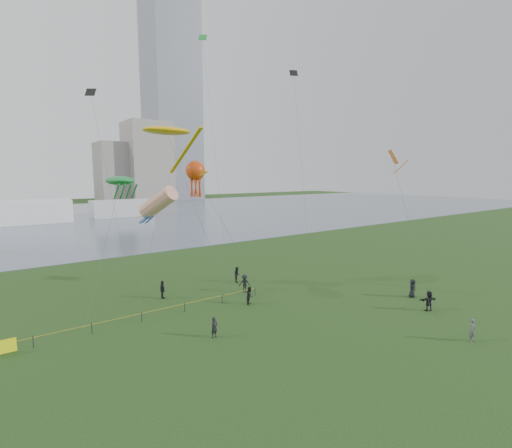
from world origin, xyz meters
TOP-DOWN VIEW (x-y plane):
  - ground_plane at (0.00, 0.00)m, footprint 400.00×400.00m
  - lake at (0.00, 100.00)m, footprint 400.00×120.00m
  - tower at (62.00, 168.00)m, footprint 24.00×24.00m
  - building_mid at (46.00, 162.00)m, footprint 20.00×20.00m
  - building_low at (32.00, 168.00)m, footprint 16.00×18.00m
  - pavilion_left at (-12.00, 95.00)m, footprint 22.00×8.00m
  - pavilion_right at (14.00, 98.00)m, footprint 18.00×7.00m
  - fence at (-16.01, 13.05)m, footprint 24.07×0.07m
  - kite_flyer at (8.90, -5.44)m, footprint 0.69×0.50m
  - spectator_a at (0.10, 11.14)m, footprint 1.07×1.06m
  - spectator_b at (1.83, 14.54)m, footprint 1.38×1.38m
  - spectator_c at (-6.07, 17.77)m, footprint 0.50×1.10m
  - spectator_d at (14.75, 2.96)m, footprint 0.98×0.68m
  - spectator_e at (12.40, -0.08)m, footprint 1.82×1.17m
  - spectator_f at (-6.42, 6.69)m, footprint 0.65×0.49m
  - spectator_g at (3.32, 18.23)m, footprint 1.00×1.08m
  - kite_stingray at (-3.77, 20.70)m, footprint 5.28×12.26m
  - kite_windsock at (-4.81, 21.29)m, footprint 5.93×7.02m
  - kite_creature at (-9.20, 19.83)m, footprint 6.07×7.21m
  - kite_octopus at (-0.98, 19.94)m, footprint 5.02×8.09m
  - kite_delta at (13.03, 4.52)m, footprint 7.14×9.65m
  - small_kites at (-0.12, 19.39)m, footprint 21.90×6.87m

SIDE VIEW (x-z plane):
  - ground_plane at x=0.00m, z-range 0.00..0.00m
  - lake at x=0.00m, z-range -0.02..0.06m
  - fence at x=-16.01m, z-range 0.03..1.08m
  - spectator_f at x=-6.42m, z-range 0.00..1.62m
  - spectator_a at x=0.10m, z-range 0.00..1.75m
  - kite_flyer at x=8.90m, z-range 0.00..1.76m
  - spectator_g at x=3.32m, z-range 0.00..1.80m
  - spectator_c at x=-6.07m, z-range 0.00..1.85m
  - spectator_e at x=12.40m, z-range 0.00..1.88m
  - spectator_d at x=14.75m, z-range 0.00..1.90m
  - spectator_b at x=1.83m, z-range 0.00..1.93m
  - pavilion_right at x=14.00m, z-range 0.00..5.00m
  - pavilion_left at x=-12.00m, z-range 0.00..6.00m
  - kite_windsock at x=-4.81m, z-range 3.80..15.21m
  - kite_creature at x=-9.20m, z-range 5.72..18.09m
  - kite_octopus at x=-0.98m, z-range 5.86..19.90m
  - kite_delta at x=13.03m, z-range 6.18..21.13m
  - building_low at x=32.00m, z-range 0.00..28.00m
  - kite_stingray at x=-3.77m, z-range 8.29..25.84m
  - building_mid at x=46.00m, z-range 0.00..38.00m
  - small_kites at x=-0.12m, z-range 19.70..28.28m
  - tower at x=62.00m, z-range 0.00..120.00m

